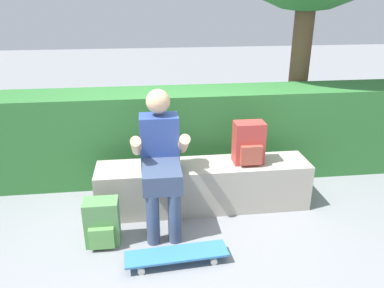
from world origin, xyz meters
name	(u,v)px	position (x,y,z in m)	size (l,w,h in m)	color
ground_plane	(210,229)	(0.00, 0.00, 0.00)	(24.00, 24.00, 0.00)	gray
bench_main	(203,186)	(0.00, 0.39, 0.23)	(2.02, 0.42, 0.46)	#A39D8F
person_skater	(160,156)	(-0.41, 0.18, 0.65)	(0.49, 0.62, 1.21)	#2D4793
skateboard_near_person	(176,255)	(-0.33, -0.41, 0.07)	(0.81, 0.26, 0.09)	teal
backpack_on_bench	(249,144)	(0.42, 0.38, 0.65)	(0.28, 0.23, 0.40)	#B23833
backpack_on_ground	(102,223)	(-0.92, -0.09, 0.19)	(0.28, 0.23, 0.40)	#51894C
hedge_row	(199,133)	(0.06, 1.13, 0.49)	(5.31, 0.58, 0.99)	#2E6C31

